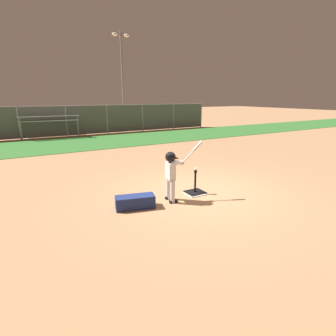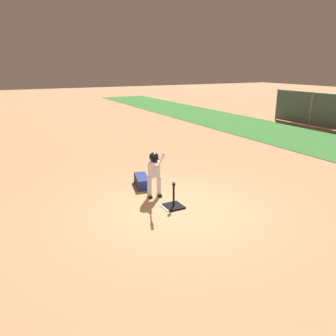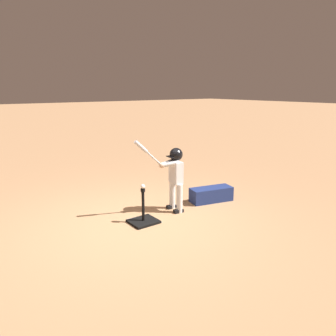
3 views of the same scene
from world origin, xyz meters
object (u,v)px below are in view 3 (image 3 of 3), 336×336
(batter_child, at_px, (174,171))
(equipment_bag, at_px, (211,194))
(batting_tee, at_px, (143,218))
(baseball, at_px, (143,187))

(batter_child, height_order, equipment_bag, batter_child)
(batter_child, bearing_deg, equipment_bag, 177.87)
(batting_tee, height_order, equipment_bag, batting_tee)
(equipment_bag, bearing_deg, batting_tee, 17.28)
(batting_tee, height_order, baseball, baseball)
(batting_tee, xyz_separation_m, batter_child, (-0.75, -0.13, 0.67))
(batter_child, bearing_deg, baseball, 9.91)
(baseball, bearing_deg, equipment_bag, -176.61)
(batter_child, distance_m, baseball, 0.77)
(batting_tee, bearing_deg, equipment_bag, -176.61)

